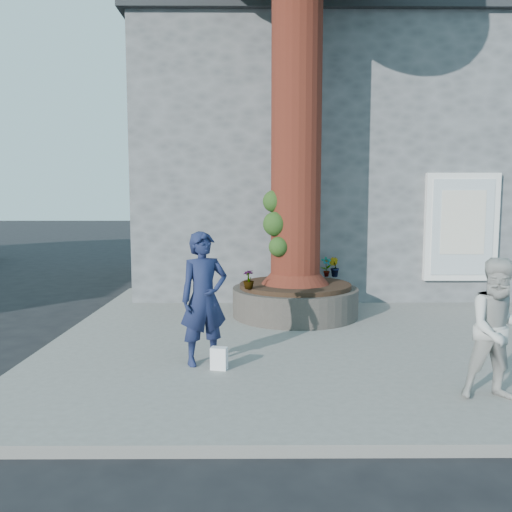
{
  "coord_description": "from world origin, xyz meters",
  "views": [
    {
      "loc": [
        0.03,
        -7.06,
        2.17
      ],
      "look_at": [
        0.08,
        1.77,
        1.25
      ],
      "focal_mm": 35.0,
      "sensor_mm": 36.0,
      "label": 1
    }
  ],
  "objects": [
    {
      "name": "shopping_bag",
      "position": [
        -0.4,
        -1.03,
        0.26
      ],
      "size": [
        0.22,
        0.16,
        0.28
      ],
      "primitive_type": "cube",
      "rotation": [
        0.0,
        0.0,
        -0.21
      ],
      "color": "white",
      "rests_on": "pavement"
    },
    {
      "name": "plant_c",
      "position": [
        -0.05,
        1.41,
        0.89
      ],
      "size": [
        0.24,
        0.24,
        0.33
      ],
      "primitive_type": "imported",
      "rotation": [
        0.0,
        0.0,
        3.48
      ],
      "color": "gray",
      "rests_on": "planter"
    },
    {
      "name": "stone_shop",
      "position": [
        2.5,
        7.2,
        3.16
      ],
      "size": [
        10.3,
        8.3,
        6.3
      ],
      "color": "#535659",
      "rests_on": "ground"
    },
    {
      "name": "ground",
      "position": [
        0.0,
        0.0,
        0.0
      ],
      "size": [
        120.0,
        120.0,
        0.0
      ],
      "primitive_type": "plane",
      "color": "black",
      "rests_on": "ground"
    },
    {
      "name": "planter",
      "position": [
        0.8,
        2.0,
        0.41
      ],
      "size": [
        2.3,
        2.3,
        0.6
      ],
      "color": "black",
      "rests_on": "pavement"
    },
    {
      "name": "yellow_line",
      "position": [
        -3.05,
        1.0,
        0.0
      ],
      "size": [
        0.1,
        30.0,
        0.01
      ],
      "primitive_type": "cube",
      "color": "yellow",
      "rests_on": "ground"
    },
    {
      "name": "plant_b",
      "position": [
        1.65,
        2.85,
        0.91
      ],
      "size": [
        0.3,
        0.3,
        0.39
      ],
      "primitive_type": "imported",
      "rotation": [
        0.0,
        0.0,
        2.32
      ],
      "color": "gray",
      "rests_on": "planter"
    },
    {
      "name": "man",
      "position": [
        -0.6,
        -0.8,
        0.97
      ],
      "size": [
        0.73,
        0.63,
        1.71
      ],
      "primitive_type": "imported",
      "rotation": [
        0.0,
        0.0,
        0.42
      ],
      "color": "#171E3F",
      "rests_on": "pavement"
    },
    {
      "name": "woman",
      "position": [
        2.59,
        -2.01,
        0.87
      ],
      "size": [
        0.76,
        0.61,
        1.5
      ],
      "primitive_type": "imported",
      "rotation": [
        0.0,
        0.0,
        -0.05
      ],
      "color": "#B6B4AE",
      "rests_on": "pavement"
    },
    {
      "name": "pavement",
      "position": [
        1.5,
        1.0,
        0.06
      ],
      "size": [
        9.0,
        8.0,
        0.12
      ],
      "primitive_type": "cube",
      "color": "slate",
      "rests_on": "ground"
    },
    {
      "name": "plant_a",
      "position": [
        1.49,
        2.85,
        0.92
      ],
      "size": [
        0.23,
        0.18,
        0.4
      ],
      "primitive_type": "imported",
      "rotation": [
        0.0,
        0.0,
        0.19
      ],
      "color": "gray",
      "rests_on": "planter"
    },
    {
      "name": "plant_d",
      "position": [
        0.91,
        1.86,
        0.89
      ],
      "size": [
        0.31,
        0.34,
        0.34
      ],
      "primitive_type": "imported",
      "rotation": [
        0.0,
        0.0,
        4.83
      ],
      "color": "gray",
      "rests_on": "planter"
    }
  ]
}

